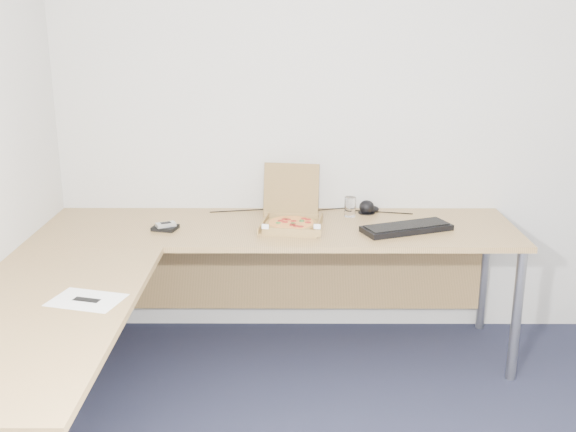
{
  "coord_description": "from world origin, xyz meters",
  "views": [
    {
      "loc": [
        -0.44,
        -2.05,
        1.8
      ],
      "look_at": [
        -0.45,
        1.28,
        0.82
      ],
      "focal_mm": 42.61,
      "sensor_mm": 36.0,
      "label": 1
    }
  ],
  "objects_px": {
    "desk": "(208,259)",
    "wallet": "(165,228)",
    "keyboard": "(407,228)",
    "drinking_glass": "(350,207)",
    "pizza_box": "(291,221)"
  },
  "relations": [
    {
      "from": "pizza_box",
      "to": "drinking_glass",
      "type": "xyz_separation_m",
      "value": [
        0.33,
        0.21,
        0.02
      ]
    },
    {
      "from": "wallet",
      "to": "keyboard",
      "type": "bearing_deg",
      "value": 13.18
    },
    {
      "from": "keyboard",
      "to": "drinking_glass",
      "type": "bearing_deg",
      "value": 113.68
    },
    {
      "from": "desk",
      "to": "keyboard",
      "type": "height_order",
      "value": "keyboard"
    },
    {
      "from": "pizza_box",
      "to": "wallet",
      "type": "relative_size",
      "value": 2.91
    },
    {
      "from": "desk",
      "to": "pizza_box",
      "type": "distance_m",
      "value": 0.56
    },
    {
      "from": "desk",
      "to": "wallet",
      "type": "relative_size",
      "value": 20.75
    },
    {
      "from": "pizza_box",
      "to": "drinking_glass",
      "type": "distance_m",
      "value": 0.39
    },
    {
      "from": "pizza_box",
      "to": "wallet",
      "type": "xyz_separation_m",
      "value": [
        -0.66,
        -0.04,
        -0.03
      ]
    },
    {
      "from": "pizza_box",
      "to": "desk",
      "type": "bearing_deg",
      "value": -125.3
    },
    {
      "from": "pizza_box",
      "to": "drinking_glass",
      "type": "relative_size",
      "value": 3.21
    },
    {
      "from": "desk",
      "to": "drinking_glass",
      "type": "height_order",
      "value": "drinking_glass"
    },
    {
      "from": "keyboard",
      "to": "wallet",
      "type": "relative_size",
      "value": 3.87
    },
    {
      "from": "desk",
      "to": "wallet",
      "type": "height_order",
      "value": "wallet"
    },
    {
      "from": "keyboard",
      "to": "wallet",
      "type": "height_order",
      "value": "keyboard"
    }
  ]
}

